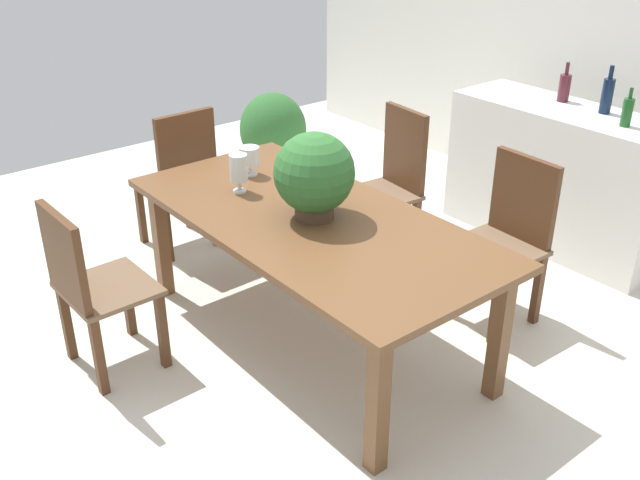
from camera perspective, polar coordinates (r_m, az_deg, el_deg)
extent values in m
plane|color=silver|center=(4.15, 1.31, -6.79)|extent=(7.04, 7.04, 0.00)
cube|color=white|center=(5.59, 23.05, 14.62)|extent=(6.40, 0.10, 2.60)
cube|color=brown|center=(3.69, -0.70, 1.54)|extent=(2.09, 1.01, 0.04)
cube|color=brown|center=(4.39, -12.36, -0.12)|extent=(0.08, 0.08, 0.70)
cube|color=brown|center=(3.08, 4.55, -12.70)|extent=(0.08, 0.08, 0.70)
cube|color=brown|center=(4.74, -3.96, 2.61)|extent=(0.08, 0.08, 0.70)
cube|color=brown|center=(3.56, 13.92, -7.26)|extent=(0.08, 0.08, 0.70)
cube|color=#4C2D19|center=(5.26, -10.30, 3.17)|extent=(0.04, 0.04, 0.44)
cube|color=#4C2D19|center=(5.11, -13.86, 2.05)|extent=(0.04, 0.04, 0.44)
cube|color=#4C2D19|center=(4.97, -8.20, 1.89)|extent=(0.04, 0.04, 0.44)
cube|color=#4C2D19|center=(4.81, -11.91, 0.67)|extent=(0.04, 0.04, 0.44)
cube|color=brown|center=(4.94, -11.31, 4.39)|extent=(0.44, 0.45, 0.03)
cube|color=#4C2D19|center=(4.68, -10.41, 6.75)|extent=(0.05, 0.41, 0.52)
cube|color=#4C2D19|center=(3.81, -12.25, -6.95)|extent=(0.04, 0.04, 0.44)
cube|color=#4C2D19|center=(4.11, -14.84, -4.57)|extent=(0.04, 0.04, 0.44)
cube|color=#4C2D19|center=(3.70, -16.96, -8.74)|extent=(0.04, 0.04, 0.44)
cube|color=#4C2D19|center=(4.01, -19.25, -6.14)|extent=(0.04, 0.04, 0.44)
cube|color=brown|center=(3.79, -16.28, -3.64)|extent=(0.47, 0.43, 0.03)
cube|color=#4C2D19|center=(3.62, -19.46, -1.31)|extent=(0.42, 0.05, 0.45)
cube|color=#4C2D19|center=(4.80, 1.59, 1.23)|extent=(0.05, 0.05, 0.44)
cube|color=#4C2D19|center=(4.56, 4.03, -0.33)|extent=(0.05, 0.05, 0.44)
cube|color=#4C2D19|center=(5.00, 4.99, 2.22)|extent=(0.05, 0.05, 0.44)
cube|color=#4C2D19|center=(4.77, 7.49, 0.77)|extent=(0.05, 0.05, 0.44)
cube|color=brown|center=(4.68, 4.63, 3.54)|extent=(0.45, 0.47, 0.03)
cube|color=#4C2D19|center=(4.70, 6.68, 7.12)|extent=(0.38, 0.08, 0.52)
cube|color=#4C2D19|center=(4.22, 9.80, -3.10)|extent=(0.05, 0.05, 0.44)
cube|color=#4C2D19|center=(4.01, 13.65, -5.26)|extent=(0.05, 0.05, 0.44)
cube|color=#4C2D19|center=(4.45, 12.93, -1.73)|extent=(0.05, 0.05, 0.44)
cube|color=#4C2D19|center=(4.25, 16.72, -3.70)|extent=(0.05, 0.05, 0.44)
cube|color=brown|center=(4.12, 13.61, -0.64)|extent=(0.47, 0.44, 0.03)
cube|color=#4C2D19|center=(4.15, 15.71, 3.19)|extent=(0.42, 0.06, 0.48)
cylinder|color=#4C3828|center=(3.67, -0.45, 2.45)|extent=(0.20, 0.20, 0.09)
sphere|color=#2D662D|center=(3.59, -0.46, 5.30)|extent=(0.41, 0.41, 0.41)
sphere|color=#C64C56|center=(3.53, 1.54, 3.82)|extent=(0.05, 0.05, 0.05)
sphere|color=#C64C56|center=(3.47, -2.00, 6.59)|extent=(0.05, 0.05, 0.05)
sphere|color=#C64C56|center=(3.76, -0.33, 5.61)|extent=(0.06, 0.06, 0.06)
cylinder|color=silver|center=(4.22, -5.48, 5.20)|extent=(0.08, 0.08, 0.01)
cylinder|color=silver|center=(4.21, -5.50, 5.58)|extent=(0.02, 0.02, 0.05)
cylinder|color=silver|center=(4.18, -5.54, 6.57)|extent=(0.11, 0.11, 0.11)
cylinder|color=silver|center=(4.00, -6.31, 3.85)|extent=(0.07, 0.07, 0.01)
cylinder|color=silver|center=(3.98, -6.34, 4.28)|extent=(0.02, 0.02, 0.05)
cylinder|color=silver|center=(3.95, -6.41, 5.65)|extent=(0.10, 0.10, 0.15)
cylinder|color=silver|center=(4.13, -1.31, 4.73)|extent=(0.06, 0.06, 0.00)
cylinder|color=silver|center=(4.11, -1.31, 5.20)|extent=(0.01, 0.01, 0.07)
cone|color=silver|center=(4.09, -1.32, 6.08)|extent=(0.07, 0.07, 0.07)
cube|color=silver|center=(5.15, 18.25, 4.73)|extent=(1.51, 0.53, 0.94)
cylinder|color=#194C1E|center=(4.75, 22.96, 9.20)|extent=(0.06, 0.06, 0.17)
cylinder|color=#194C1E|center=(4.72, 23.22, 10.55)|extent=(0.02, 0.02, 0.07)
cylinder|color=#0F1E38|center=(4.96, 21.60, 10.45)|extent=(0.07, 0.07, 0.22)
cylinder|color=#0F1E38|center=(4.92, 21.90, 12.12)|extent=(0.03, 0.03, 0.08)
cylinder|color=#511E28|center=(5.14, 18.62, 11.23)|extent=(0.08, 0.08, 0.18)
cylinder|color=#511E28|center=(5.11, 18.84, 12.62)|extent=(0.02, 0.02, 0.08)
cylinder|color=brown|center=(6.16, -3.62, 5.92)|extent=(0.25, 0.25, 0.18)
ellipsoid|color=#2D662D|center=(6.06, -3.70, 8.65)|extent=(0.55, 0.55, 0.60)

